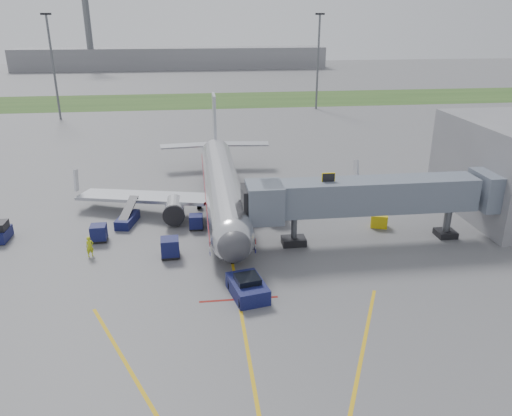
{
  "coord_description": "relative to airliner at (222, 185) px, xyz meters",
  "views": [
    {
      "loc": [
        -2.76,
        -36.56,
        20.15
      ],
      "look_at": [
        2.65,
        6.63,
        3.2
      ],
      "focal_mm": 35.0,
      "sensor_mm": 36.0,
      "label": 1
    }
  ],
  "objects": [
    {
      "name": "airliner",
      "position": [
        0.0,
        0.0,
        0.0
      ],
      "size": [
        32.1,
        35.67,
        10.25
      ],
      "color": "silver",
      "rests_on": "ground"
    },
    {
      "name": "light_mast_right",
      "position": [
        25.0,
        59.75,
        8.13
      ],
      "size": [
        2.0,
        0.44,
        20.4
      ],
      "color": "#595B60",
      "rests_on": "ground"
    },
    {
      "name": "light_mast_left",
      "position": [
        -30.0,
        54.75,
        8.13
      ],
      "size": [
        2.0,
        0.44,
        20.4
      ],
      "color": "#595B60",
      "rests_on": "ground"
    },
    {
      "name": "ground",
      "position": [
        -0.0,
        -15.25,
        -2.65
      ],
      "size": [
        400.0,
        400.0,
        0.0
      ],
      "primitive_type": "plane",
      "color": "#565659",
      "rests_on": "ground"
    },
    {
      "name": "control_tower",
      "position": [
        -40.0,
        149.75,
        14.68
      ],
      "size": [
        4.0,
        4.0,
        30.0
      ],
      "color": "#595B60",
      "rests_on": "ground"
    },
    {
      "name": "jet_bridge",
      "position": [
        12.86,
        -10.25,
        1.82
      ],
      "size": [
        25.3,
        4.0,
        6.9
      ],
      "color": "slate",
      "rests_on": "ground"
    },
    {
      "name": "baggage_tug",
      "position": [
        -21.48,
        -5.85,
        -1.82
      ],
      "size": [
        1.4,
        2.67,
        1.86
      ],
      "color": "#0D0F3B",
      "rests_on": "ground"
    },
    {
      "name": "baggage_cart_c",
      "position": [
        -5.36,
        -11.39,
        -1.75
      ],
      "size": [
        1.7,
        1.7,
        1.76
      ],
      "color": "#0D0F3B",
      "rests_on": "ground"
    },
    {
      "name": "baggage_cart_a",
      "position": [
        -3.0,
        -5.45,
        -1.89
      ],
      "size": [
        1.43,
        1.43,
        1.48
      ],
      "color": "#0D0F3B",
      "rests_on": "ground"
    },
    {
      "name": "ground_power_cart",
      "position": [
        15.37,
        -7.25,
        -2.0
      ],
      "size": [
        1.9,
        1.56,
        1.31
      ],
      "color": "yellow",
      "rests_on": "ground"
    },
    {
      "name": "ramp_worker",
      "position": [
        -12.42,
        -10.42,
        -1.7
      ],
      "size": [
        0.83,
        0.74,
        1.89
      ],
      "primitive_type": "imported",
      "rotation": [
        0.0,
        0.0,
        0.54
      ],
      "color": "#B6C617",
      "rests_on": "ground"
    },
    {
      "name": "belt_loader",
      "position": [
        -9.99,
        -3.29,
        -2.1
      ],
      "size": [
        2.26,
        4.66,
        2.2
      ],
      "color": "#0D0F3B",
      "rests_on": "ground"
    },
    {
      "name": "terminal",
      "position": [
        30.0,
        -5.25,
        2.35
      ],
      "size": [
        10.0,
        16.0,
        10.0
      ],
      "primitive_type": "cube",
      "color": "slate",
      "rests_on": "ground"
    },
    {
      "name": "apron_markings",
      "position": [
        -0.0,
        -22.65,
        -2.64
      ],
      "size": [
        21.52,
        50.0,
        0.01
      ],
      "color": "gold",
      "rests_on": "ground"
    },
    {
      "name": "distant_terminal",
      "position": [
        -10.0,
        154.75,
        1.35
      ],
      "size": [
        120.0,
        14.0,
        8.0
      ],
      "primitive_type": "cube",
      "color": "slate",
      "rests_on": "ground"
    },
    {
      "name": "pushback_tug",
      "position": [
        0.73,
        -18.75,
        -1.96
      ],
      "size": [
        3.16,
        4.35,
        1.64
      ],
      "color": "#0D0F3B",
      "rests_on": "ground"
    },
    {
      "name": "baggage_cart_b",
      "position": [
        -12.2,
        -7.17,
        -1.82
      ],
      "size": [
        1.54,
        1.54,
        1.61
      ],
      "color": "#0D0F3B",
      "rests_on": "ground"
    },
    {
      "name": "grass_strip",
      "position": [
        -0.0,
        74.75,
        -2.64
      ],
      "size": [
        300.0,
        25.0,
        0.01
      ],
      "primitive_type": "cube",
      "color": "#2D4C1E",
      "rests_on": "ground"
    }
  ]
}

